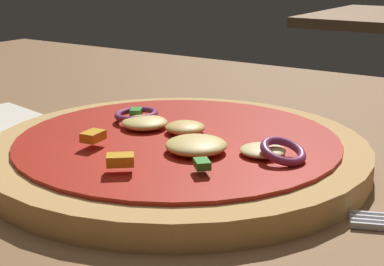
# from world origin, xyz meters

# --- Properties ---
(dining_table) EXTENTS (1.29, 0.82, 0.03)m
(dining_table) POSITION_xyz_m (0.00, 0.00, 0.01)
(dining_table) COLOR brown
(dining_table) RESTS_ON ground
(pizza) EXTENTS (0.29, 0.29, 0.04)m
(pizza) POSITION_xyz_m (0.04, -0.02, 0.04)
(pizza) COLOR tan
(pizza) RESTS_ON dining_table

